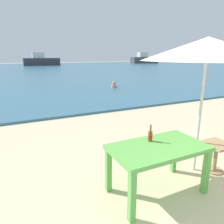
% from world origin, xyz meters
% --- Properties ---
extents(sea_water, '(120.00, 50.00, 0.08)m').
position_xyz_m(sea_water, '(0.00, 30.00, 0.04)').
color(sea_water, '#386B84').
rests_on(sea_water, ground_plane).
extents(picnic_table_green, '(1.40, 0.80, 0.76)m').
position_xyz_m(picnic_table_green, '(-0.94, 0.51, 0.65)').
color(picnic_table_green, '#60B24C').
rests_on(picnic_table_green, ground_plane).
extents(beer_bottle_amber, '(0.07, 0.07, 0.26)m').
position_xyz_m(beer_bottle_amber, '(-0.94, 0.71, 0.85)').
color(beer_bottle_amber, brown).
rests_on(beer_bottle_amber, picnic_table_green).
extents(patio_umbrella, '(2.10, 2.10, 2.30)m').
position_xyz_m(patio_umbrella, '(0.09, 0.72, 2.12)').
color(patio_umbrella, silver).
rests_on(patio_umbrella, ground_plane).
extents(side_table_wood, '(0.44, 0.44, 0.54)m').
position_xyz_m(side_table_wood, '(0.37, 0.53, 0.35)').
color(side_table_wood, tan).
rests_on(side_table_wood, ground_plane).
extents(swimmer_person, '(0.34, 0.34, 0.41)m').
position_xyz_m(swimmer_person, '(2.97, 9.77, 0.24)').
color(swimmer_person, tan).
rests_on(swimmer_person, sea_water).
extents(boat_ferry, '(7.14, 1.95, 2.60)m').
position_xyz_m(boat_ferry, '(27.99, 43.02, 1.01)').
color(boat_ferry, '#4C4C4C').
rests_on(boat_ferry, sea_water).
extents(boat_barge, '(6.73, 1.84, 2.45)m').
position_xyz_m(boat_barge, '(3.16, 41.84, 0.96)').
color(boat_barge, '#38383F').
rests_on(boat_barge, sea_water).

